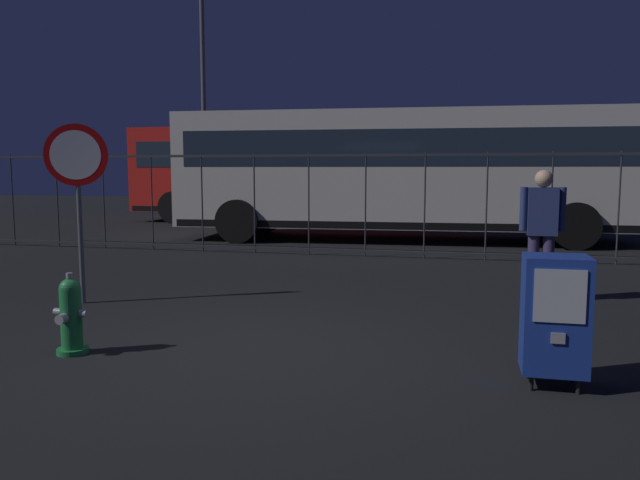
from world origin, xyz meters
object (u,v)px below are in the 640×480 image
object	(u,v)px
bus_near	(402,168)
newspaper_box_primary	(555,314)
fire_hydrant	(71,316)
street_light_near_left	(203,89)
pedestrian	(542,228)
stop_sign	(77,175)
bus_far	(297,169)

from	to	relation	value
bus_near	newspaper_box_primary	bearing A→B (deg)	-81.16
fire_hydrant	street_light_near_left	distance (m)	14.36
pedestrian	street_light_near_left	xyz separation A→B (m)	(-8.82, 9.81, 3.19)
street_light_near_left	newspaper_box_primary	bearing A→B (deg)	-56.77
newspaper_box_primary	stop_sign	distance (m)	5.74
bus_far	newspaper_box_primary	bearing A→B (deg)	-66.52
fire_hydrant	bus_near	distance (m)	10.20
newspaper_box_primary	street_light_near_left	distance (m)	16.00
bus_near	street_light_near_left	size ratio (longest dim) A/B	1.49
stop_sign	bus_near	size ratio (longest dim) A/B	0.21
bus_near	street_light_near_left	bearing A→B (deg)	149.85
pedestrian	newspaper_box_primary	bearing A→B (deg)	-94.71
bus_near	pedestrian	bearing A→B (deg)	-73.39
stop_sign	street_light_near_left	size ratio (longest dim) A/B	0.31
fire_hydrant	stop_sign	size ratio (longest dim) A/B	0.33
pedestrian	street_light_near_left	distance (m)	13.57
newspaper_box_primary	bus_near	size ratio (longest dim) A/B	0.10
newspaper_box_primary	street_light_near_left	world-z (taller)	street_light_near_left
newspaper_box_primary	pedestrian	bearing A→B (deg)	85.29
pedestrian	bus_far	world-z (taller)	bus_far
stop_sign	pedestrian	world-z (taller)	stop_sign
newspaper_box_primary	bus_near	distance (m)	10.12
fire_hydrant	pedestrian	world-z (taller)	pedestrian
pedestrian	bus_far	bearing A→B (deg)	119.44
bus_near	bus_far	distance (m)	5.65
stop_sign	pedestrian	bearing A→B (deg)	14.07
fire_hydrant	newspaper_box_primary	size ratio (longest dim) A/B	0.73
newspaper_box_primary	street_light_near_left	size ratio (longest dim) A/B	0.14
newspaper_box_primary	bus_near	bearing A→B (deg)	102.28
fire_hydrant	stop_sign	xyz separation A→B (m)	(-1.19, 1.92, 1.25)
stop_sign	pedestrian	size ratio (longest dim) A/B	1.34
stop_sign	fire_hydrant	bearing A→B (deg)	-58.21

